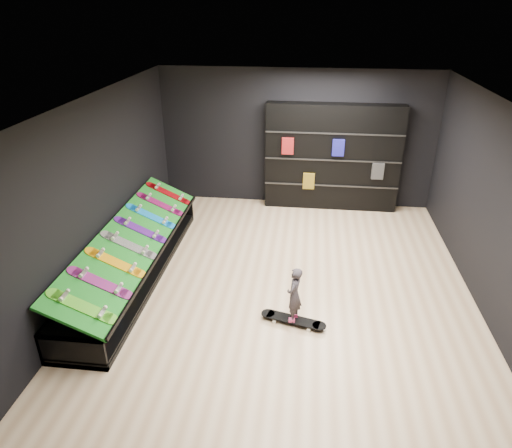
# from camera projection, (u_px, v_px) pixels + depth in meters

# --- Properties ---
(floor) EXTENTS (6.00, 7.00, 0.01)m
(floor) POSITION_uv_depth(u_px,v_px,m) (284.00, 285.00, 7.58)
(floor) COLOR beige
(floor) RESTS_ON ground
(ceiling) EXTENTS (6.00, 7.00, 0.01)m
(ceiling) POSITION_uv_depth(u_px,v_px,m) (290.00, 102.00, 6.25)
(ceiling) COLOR white
(ceiling) RESTS_ON ground
(wall_back) EXTENTS (6.00, 0.02, 3.00)m
(wall_back) POSITION_uv_depth(u_px,v_px,m) (296.00, 139.00, 10.03)
(wall_back) COLOR black
(wall_back) RESTS_ON ground
(wall_front) EXTENTS (6.00, 0.02, 3.00)m
(wall_front) POSITION_uv_depth(u_px,v_px,m) (262.00, 369.00, 3.80)
(wall_front) COLOR black
(wall_front) RESTS_ON ground
(wall_left) EXTENTS (0.02, 7.00, 3.00)m
(wall_left) POSITION_uv_depth(u_px,v_px,m) (98.00, 193.00, 7.23)
(wall_left) COLOR black
(wall_left) RESTS_ON ground
(wall_right) EXTENTS (0.02, 7.00, 3.00)m
(wall_right) POSITION_uv_depth(u_px,v_px,m) (494.00, 212.00, 6.59)
(wall_right) COLOR black
(wall_right) RESTS_ON ground
(display_rack) EXTENTS (0.90, 4.50, 0.50)m
(display_rack) POSITION_uv_depth(u_px,v_px,m) (135.00, 262.00, 7.74)
(display_rack) COLOR black
(display_rack) RESTS_ON ground
(turf_ramp) EXTENTS (0.92, 4.50, 0.46)m
(turf_ramp) POSITION_uv_depth(u_px,v_px,m) (135.00, 239.00, 7.53)
(turf_ramp) COLOR #106A16
(turf_ramp) RESTS_ON display_rack
(back_shelving) EXTENTS (2.90, 0.34, 2.32)m
(back_shelving) POSITION_uv_depth(u_px,v_px,m) (332.00, 158.00, 9.93)
(back_shelving) COLOR black
(back_shelving) RESTS_ON ground
(floor_skateboard) EXTENTS (1.00, 0.46, 0.09)m
(floor_skateboard) POSITION_uv_depth(u_px,v_px,m) (293.00, 321.00, 6.65)
(floor_skateboard) COLOR black
(floor_skateboard) RESTS_ON ground
(child) EXTENTS (0.19, 0.22, 0.51)m
(child) POSITION_uv_depth(u_px,v_px,m) (294.00, 304.00, 6.52)
(child) COLOR black
(child) RESTS_ON floor_skateboard
(display_board_0) EXTENTS (0.93, 0.22, 0.50)m
(display_board_0) POSITION_uv_depth(u_px,v_px,m) (82.00, 306.00, 5.83)
(display_board_0) COLOR green
(display_board_0) RESTS_ON turf_ramp
(display_board_1) EXTENTS (0.93, 0.22, 0.50)m
(display_board_1) POSITION_uv_depth(u_px,v_px,m) (100.00, 283.00, 6.31)
(display_board_1) COLOR #2626BF
(display_board_1) RESTS_ON turf_ramp
(display_board_2) EXTENTS (0.93, 0.22, 0.50)m
(display_board_2) POSITION_uv_depth(u_px,v_px,m) (116.00, 263.00, 6.79)
(display_board_2) COLOR yellow
(display_board_2) RESTS_ON turf_ramp
(display_board_3) EXTENTS (0.93, 0.22, 0.50)m
(display_board_3) POSITION_uv_depth(u_px,v_px,m) (129.00, 245.00, 7.28)
(display_board_3) COLOR black
(display_board_3) RESTS_ON turf_ramp
(display_board_4) EXTENTS (0.93, 0.22, 0.50)m
(display_board_4) POSITION_uv_depth(u_px,v_px,m) (141.00, 230.00, 7.76)
(display_board_4) COLOR purple
(display_board_4) RESTS_ON turf_ramp
(display_board_5) EXTENTS (0.93, 0.22, 0.50)m
(display_board_5) POSITION_uv_depth(u_px,v_px,m) (151.00, 216.00, 8.24)
(display_board_5) COLOR blue
(display_board_5) RESTS_ON turf_ramp
(display_board_6) EXTENTS (0.93, 0.22, 0.50)m
(display_board_6) POSITION_uv_depth(u_px,v_px,m) (160.00, 204.00, 8.72)
(display_board_6) COLOR #E5198C
(display_board_6) RESTS_ON turf_ramp
(display_board_7) EXTENTS (0.93, 0.22, 0.50)m
(display_board_7) POSITION_uv_depth(u_px,v_px,m) (169.00, 193.00, 9.21)
(display_board_7) COLOR red
(display_board_7) RESTS_ON turf_ramp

